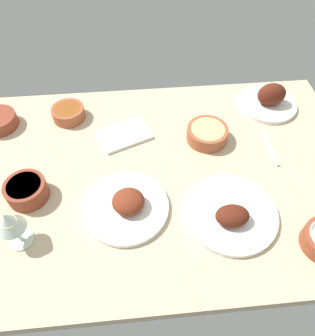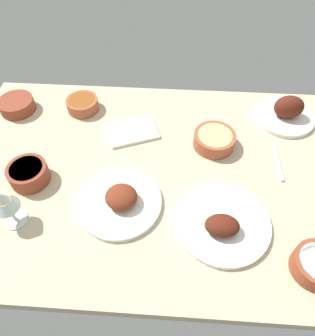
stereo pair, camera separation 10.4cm
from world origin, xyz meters
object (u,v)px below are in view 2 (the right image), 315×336
Objects in this scene: bowl_soup at (83,104)px; bowl_potatoes at (214,139)px; plate_near_viewer at (120,201)px; fork_loose at (278,162)px; bowl_onions at (28,173)px; bowl_sauce at (17,105)px; plate_far_side at (286,112)px; wine_glass at (4,202)px; folded_napkin at (132,131)px; plate_center_main at (222,223)px.

bowl_soup is 53.33cm from bowl_potatoes.
fork_loose is at bearing 21.38° from plate_near_viewer.
bowl_onions reaches higher than bowl_potatoes.
plate_near_viewer is at bearing -68.85° from fork_loose.
fork_loose is at bearing -12.06° from bowl_sauce.
plate_far_side reaches higher than fork_loose.
plate_near_viewer is at bearing -137.89° from bowl_potatoes.
bowl_onions is 0.91× the size of wine_glass.
bowl_sauce reaches higher than folded_napkin.
plate_center_main is 1.06× the size of plate_near_viewer.
folded_napkin is (20.95, -11.89, -1.99)cm from bowl_soup.
plate_near_viewer is 1.80× the size of bowl_potatoes.
plate_far_side is 32.28cm from bowl_potatoes.
plate_center_main is at bearing -88.24° from bowl_potatoes.
plate_near_viewer reaches higher than folded_napkin.
folded_napkin is (46.68, -9.81, -2.04)cm from bowl_sauce.
plate_center_main is at bearing -31.19° from bowl_sauce.
bowl_onions is at bearing 90.90° from wine_glass.
fork_loose is (82.33, 12.80, -2.89)cm from bowl_onions.
plate_center_main is 1.21× the size of plate_far_side.
bowl_sauce is 1.07× the size of bowl_onions.
bowl_onions is at bearing -162.06° from bowl_potatoes.
plate_far_side is 1.83× the size of bowl_onions.
plate_near_viewer is 1.88× the size of wine_glass.
wine_glass is 0.78× the size of folded_napkin.
plate_far_side reaches higher than bowl_sauce.
plate_far_side is (57.89, 43.21, 1.26)cm from plate_near_viewer.
plate_center_main is at bearing -50.29° from folded_napkin.
bowl_sauce is at bearing 115.34° from bowl_onions.
bowl_soup is 0.69× the size of folded_napkin.
plate_far_side is 78.73cm from bowl_soup.
plate_far_side is 95.40cm from bowl_onions.
wine_glass reaches higher than plate_near_viewer.
wine_glass reaches higher than plate_far_side.
folded_napkin is (-30.84, 37.13, -0.94)cm from plate_center_main.
plate_center_main is 2.28× the size of bowl_soup.
plate_center_main is 1.92× the size of bowl_potatoes.
plate_near_viewer is at bearing -90.21° from folded_napkin.
plate_center_main is 32.76cm from bowl_potatoes.
bowl_onions is (-61.51, 13.13, 1.75)cm from plate_center_main.
plate_far_side reaches higher than bowl_onions.
wine_glass reaches higher than bowl_potatoes.
bowl_soup reaches higher than folded_napkin.
plate_near_viewer reaches higher than plate_center_main.
bowl_sauce reaches higher than fork_loose.
plate_far_side is 59.01cm from folded_napkin.
bowl_soup is 0.74× the size of fork_loose.
bowl_onions reaches higher than bowl_sauce.
wine_glass is (0.24, -15.18, 6.63)cm from bowl_onions.
bowl_soup is 76.22cm from fork_loose.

